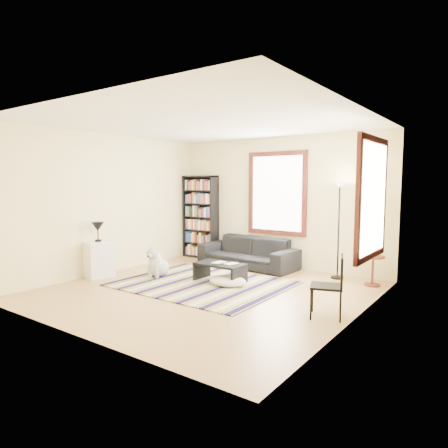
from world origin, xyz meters
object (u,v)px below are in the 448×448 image
Objects in this scene: floor_cushion at (228,281)px; folding_chair at (326,286)px; bookshelf at (200,217)px; floor_lamp at (339,230)px; coffee_table at (220,273)px; white_cabinet at (99,259)px; side_table at (373,271)px; sofa at (247,252)px; dog at (158,262)px.

floor_cushion is 2.15m from folding_chair.
floor_lamp is at bearing -2.77° from bookshelf.
coffee_table is 0.30m from floor_cushion.
floor_cushion is 2.34m from floor_lamp.
folding_chair is 4.46m from white_cabinet.
folding_chair is (-0.05, -2.08, 0.16)m from side_table.
floor_cushion is (0.59, -1.59, -0.23)m from sofa.
bookshelf is 2.68m from coffee_table.
bookshelf is (-1.53, 0.27, 0.68)m from sofa.
side_table is at bearing -14.13° from floor_lamp.
floor_cushion is (2.12, -1.86, -0.91)m from bookshelf.
folding_chair is 3.57m from dog.
sofa is at bearing 110.29° from floor_cushion.
white_cabinet reaches higher than sofa.
floor_lamp is at bearing 6.55° from sofa.
dog is (0.90, 0.70, -0.05)m from white_cabinet.
floor_cushion is (0.26, -0.12, -0.09)m from coffee_table.
side_table is (0.70, -0.18, -0.66)m from floor_lamp.
bookshelf is at bearing 173.67° from sofa.
bookshelf is 2.83× the size of floor_cushion.
floor_lamp is 3.52m from dog.
folding_chair is at bearing -15.68° from floor_cushion.
folding_chair is (2.04, -0.57, 0.34)m from floor_cushion.
bookshelf reaches higher than white_cabinet.
folding_chair reaches higher than sofa.
sofa is 2.45× the size of coffee_table.
folding_chair is at bearing -35.77° from sofa.
side_table is 3.99m from dog.
coffee_table is at bearing -149.39° from side_table.
folding_chair reaches higher than floor_cushion.
dog is (-3.55, 0.35, -0.13)m from folding_chair.
folding_chair is (0.65, -2.26, -0.50)m from floor_lamp.
floor_cushion is 0.82× the size of folding_chair.
coffee_table is at bearing -73.71° from sofa.
floor_lamp reaches higher than folding_chair.
sofa is 1.18× the size of floor_lamp.
dog is (-1.50, -0.22, 0.21)m from floor_cushion.
bookshelf is 4.29m from side_table.
floor_lamp is 3.44× the size of side_table.
sofa is 4.08× the size of side_table.
bookshelf is 1.08× the size of floor_lamp.
bookshelf is at bearing 177.23° from floor_lamp.
side_table is at bearing 9.95° from dog.
dog is at bearing -164.62° from coffee_table.
floor_cushion is 2.59m from white_cabinet.
floor_lamp is at bearing 50.54° from floor_cushion.
folding_chair is at bearing -16.79° from coffee_table.
dog is (0.62, -2.08, -0.70)m from bookshelf.
white_cabinet is at bearing -95.92° from bookshelf.
side_table is at bearing 35.84° from floor_cushion.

